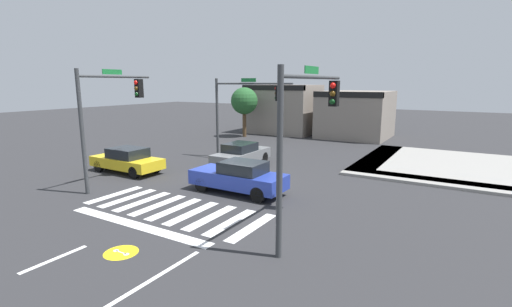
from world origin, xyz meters
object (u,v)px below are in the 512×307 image
object	(u,v)px
car_blue	(239,177)
traffic_signal_northwest	(244,103)
car_yellow	(127,160)
car_gray	(241,154)
traffic_signal_southwest	(109,107)
roadside_tree	(244,101)
traffic_signal_southeast	(308,120)

from	to	relation	value
car_blue	traffic_signal_northwest	bearing A→B (deg)	-59.06
car_yellow	car_gray	bearing A→B (deg)	-135.42
traffic_signal_southwest	car_yellow	xyz separation A→B (m)	(-1.75, 2.26, -3.23)
traffic_signal_southwest	car_yellow	world-z (taller)	traffic_signal_southwest
traffic_signal_southwest	car_blue	size ratio (longest dim) A/B	1.25
car_yellow	car_gray	size ratio (longest dim) A/B	1.00
car_blue	roadside_tree	distance (m)	18.17
traffic_signal_southeast	car_yellow	distance (m)	12.94
traffic_signal_southeast	car_gray	bearing A→B (deg)	45.03
car_blue	car_gray	size ratio (longest dim) A/B	1.05
car_gray	roadside_tree	size ratio (longest dim) A/B	0.93
traffic_signal_southeast	car_yellow	size ratio (longest dim) A/B	1.28
car_yellow	roadside_tree	size ratio (longest dim) A/B	0.94
car_yellow	car_gray	world-z (taller)	car_gray
car_yellow	traffic_signal_southeast	bearing A→B (deg)	167.09
traffic_signal_southwest	roadside_tree	bearing A→B (deg)	11.51
traffic_signal_southwest	roadside_tree	xyz separation A→B (m)	(-3.57, 17.53, -0.59)
roadside_tree	traffic_signal_northwest	bearing A→B (deg)	-57.37
traffic_signal_northwest	traffic_signal_southwest	world-z (taller)	traffic_signal_southwest
traffic_signal_northwest	traffic_signal_southeast	world-z (taller)	traffic_signal_southeast
traffic_signal_northwest	traffic_signal_southeast	bearing A→B (deg)	-47.69
car_blue	traffic_signal_southeast	bearing A→B (deg)	148.24
car_blue	car_yellow	bearing A→B (deg)	0.04
traffic_signal_northwest	traffic_signal_southeast	distance (m)	12.41
traffic_signal_northwest	car_gray	xyz separation A→B (m)	(0.87, -1.70, -3.06)
traffic_signal_southwest	car_gray	world-z (taller)	traffic_signal_southwest
traffic_signal_northwest	roadside_tree	xyz separation A→B (m)	(-5.70, 8.89, -0.44)
traffic_signal_southwest	car_blue	bearing A→B (deg)	-69.10
car_blue	roadside_tree	size ratio (longest dim) A/B	0.98
traffic_signal_southeast	traffic_signal_southwest	size ratio (longest dim) A/B	0.98
traffic_signal_northwest	car_gray	size ratio (longest dim) A/B	1.32
car_blue	car_yellow	world-z (taller)	car_blue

